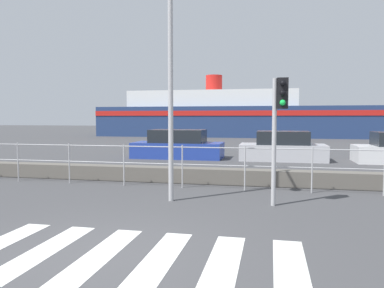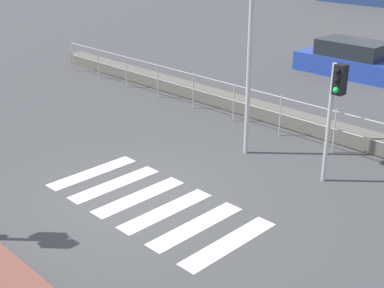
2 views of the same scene
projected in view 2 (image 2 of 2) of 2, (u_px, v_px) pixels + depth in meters
The scene contains 7 objects.
ground_plane at pixel (138, 196), 12.11m from camera, with size 160.00×160.00×0.00m, color #424244.
crosswalk at pixel (152, 203), 11.79m from camera, with size 4.95×2.40×0.01m.
seawall at pixel (297, 121), 16.08m from camera, with size 23.55×0.55×0.46m.
harbor_fence at pixel (281, 109), 15.29m from camera, with size 21.23×0.04×1.23m.
traffic_light_far at pixel (335, 97), 11.98m from camera, with size 0.34×0.32×2.88m.
streetlamp at pixel (246, 22), 12.97m from camera, with size 0.32×0.99×5.64m.
parked_car_blue at pixel (351, 60), 21.72m from camera, with size 4.41×1.84×1.40m.
Camera 2 is at (8.45, -6.75, 5.70)m, focal length 50.00 mm.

